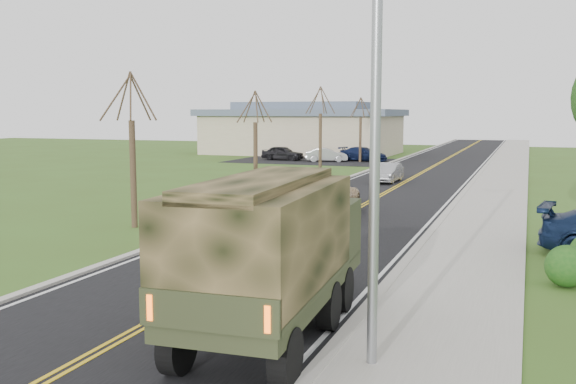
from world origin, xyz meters
The scene contains 17 objects.
ground centered at (0.00, 0.00, 0.00)m, with size 160.00×160.00×0.00m, color #39531B.
road centered at (0.00, 40.00, 0.01)m, with size 8.00×120.00×0.01m, color black.
curb_right centered at (4.15, 40.00, 0.06)m, with size 0.30×120.00×0.12m, color #9E998E.
sidewalk_right centered at (5.90, 40.00, 0.05)m, with size 3.20×120.00×0.10m, color #9E998E.
curb_left centered at (-4.15, 40.00, 0.05)m, with size 0.30×120.00×0.10m, color #9E998E.
street_light centered at (4.90, -0.50, 4.43)m, with size 1.65×0.22×8.00m.
bare_tree_a centered at (-7.00, 10.00, 2.63)m, with size 1.93×2.26×6.08m.
bare_tree_b centered at (-7.00, 22.00, 2.48)m, with size 1.83×2.14×5.73m.
bare_tree_c centered at (-7.00, 34.00, 2.78)m, with size 2.04×2.39×6.42m.
bare_tree_d centered at (-7.00, 46.00, 2.55)m, with size 1.88×2.20×5.91m.
commercial_building centered at (-15.98, 55.97, 2.69)m, with size 25.50×21.50×5.65m.
military_truck centered at (2.77, 0.34, 1.89)m, with size 2.67×6.72×3.29m.
suv_champagne centered at (-0.80, 15.06, 0.73)m, with size 2.43×5.28×1.47m, color #9F8059.
sedan_silver centered at (-1.07, 29.79, 0.63)m, with size 1.33×3.81×1.25m, color #A1A2A5.
lot_car_dark centered at (-14.43, 45.57, 0.69)m, with size 1.62×4.03×1.37m, color black.
lot_car_silver centered at (-9.99, 45.26, 0.64)m, with size 1.35×3.87×1.27m, color #B3B3B8.
lot_car_navy centered at (-6.97, 47.14, 0.66)m, with size 1.85×4.56×1.32m, color #101A3C.
Camera 1 is at (7.45, -11.22, 4.49)m, focal length 40.00 mm.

